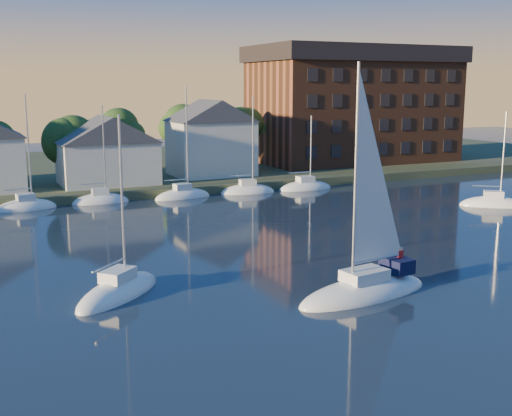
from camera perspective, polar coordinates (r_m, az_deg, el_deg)
shoreline_land at (r=97.86m, az=-11.79°, el=3.22°), size 160.00×50.00×2.00m
wooden_dock at (r=75.90m, az=-7.71°, el=1.19°), size 120.00×3.00×1.00m
clubhouse_centre at (r=78.52m, az=-13.11°, el=5.11°), size 11.55×8.40×8.08m
clubhouse_east at (r=84.36m, az=-4.05°, el=6.33°), size 10.50×8.40×9.80m
condo_block at (r=101.50m, az=8.66°, el=9.14°), size 31.00×17.00×17.40m
tree_line at (r=86.12m, az=-8.78°, el=7.11°), size 93.40×5.40×8.90m
moored_fleet at (r=70.34m, az=-16.31°, el=0.16°), size 63.50×2.40×12.05m
hero_sailboat at (r=39.93m, az=9.76°, el=-6.80°), size 10.09×4.51×15.04m
drifting_sailboat_left at (r=40.37m, az=-12.12°, el=-7.47°), size 7.45×7.11×12.03m
drifting_sailboat_right at (r=72.40m, az=20.31°, el=0.22°), size 6.88×6.00×11.04m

